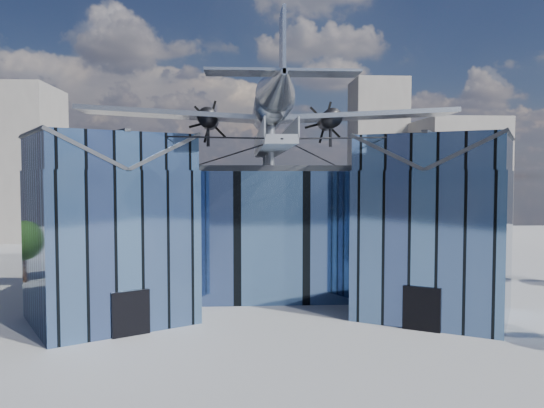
{
  "coord_description": "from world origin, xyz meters",
  "views": [
    {
      "loc": [
        -2.15,
        -34.84,
        9.13
      ],
      "look_at": [
        0.0,
        2.0,
        7.2
      ],
      "focal_mm": 35.0,
      "sensor_mm": 36.0,
      "label": 1
    }
  ],
  "objects": [
    {
      "name": "ground_plane",
      "position": [
        0.0,
        0.0,
        0.0
      ],
      "size": [
        120.0,
        120.0,
        0.0
      ],
      "primitive_type": "plane",
      "color": "gray"
    },
    {
      "name": "museum",
      "position": [
        0.0,
        5.82,
        5.54
      ],
      "size": [
        32.88,
        24.5,
        17.6
      ],
      "color": "#4A6796",
      "rests_on": "ground"
    },
    {
      "name": "bg_towers",
      "position": [
        1.45,
        50.49,
        10.01
      ],
      "size": [
        77.0,
        24.5,
        26.0
      ],
      "color": "gray",
      "rests_on": "ground"
    }
  ]
}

